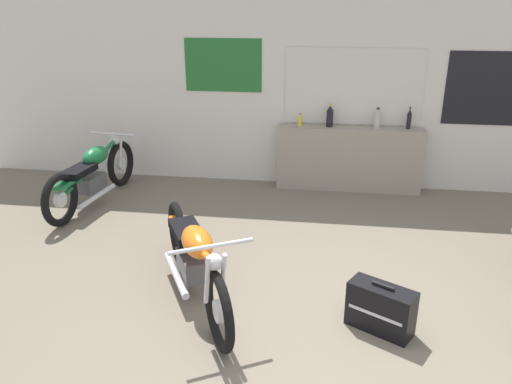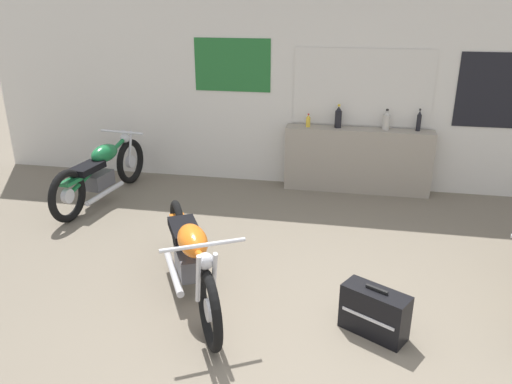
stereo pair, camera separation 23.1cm
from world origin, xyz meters
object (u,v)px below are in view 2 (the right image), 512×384
(bottle_left_center, at_px, (338,117))
(motorcycle_orange, at_px, (191,256))
(bottle_right_center, at_px, (419,121))
(bottle_center, at_px, (386,121))
(hard_case_black, at_px, (374,312))
(bottle_leftmost, at_px, (308,121))
(motorcycle_green, at_px, (101,171))

(bottle_left_center, bearing_deg, motorcycle_orange, -110.50)
(bottle_left_center, distance_m, motorcycle_orange, 3.21)
(bottle_right_center, bearing_deg, bottle_center, -176.94)
(bottle_right_center, distance_m, hard_case_black, 3.36)
(bottle_leftmost, bearing_deg, hard_case_black, -75.01)
(bottle_leftmost, height_order, motorcycle_orange, bottle_leftmost)
(bottle_left_center, distance_m, motorcycle_green, 3.16)
(bottle_left_center, height_order, bottle_center, bottle_left_center)
(bottle_leftmost, relative_size, motorcycle_green, 0.09)
(motorcycle_green, bearing_deg, bottle_left_center, 18.84)
(bottle_leftmost, relative_size, bottle_right_center, 0.62)
(bottle_leftmost, xyz_separation_m, motorcycle_orange, (-0.71, -2.92, -0.54))
(bottle_center, relative_size, motorcycle_green, 0.14)
(motorcycle_green, bearing_deg, hard_case_black, -32.82)
(motorcycle_orange, bearing_deg, bottle_leftmost, 76.29)
(bottle_center, bearing_deg, bottle_leftmost, -177.72)
(bottle_left_center, bearing_deg, motorcycle_green, -161.16)
(motorcycle_green, bearing_deg, bottle_right_center, 14.56)
(bottle_leftmost, relative_size, hard_case_black, 0.32)
(bottle_left_center, height_order, hard_case_black, bottle_left_center)
(bottle_right_center, xyz_separation_m, motorcycle_orange, (-2.13, -2.98, -0.59))
(bottle_leftmost, distance_m, bottle_center, 1.01)
(bottle_right_center, height_order, motorcycle_green, bottle_right_center)
(bottle_center, bearing_deg, bottle_left_center, -179.44)
(bottle_left_center, bearing_deg, bottle_right_center, 1.55)
(bottle_center, xyz_separation_m, hard_case_black, (-0.17, -3.19, -0.79))
(bottle_leftmost, height_order, bottle_center, bottle_center)
(motorcycle_orange, distance_m, hard_case_black, 1.59)
(bottle_right_center, xyz_separation_m, motorcycle_green, (-3.96, -1.03, -0.60))
(bottle_leftmost, height_order, motorcycle_green, bottle_leftmost)
(bottle_leftmost, bearing_deg, bottle_left_center, 4.97)
(motorcycle_orange, bearing_deg, bottle_left_center, 69.50)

